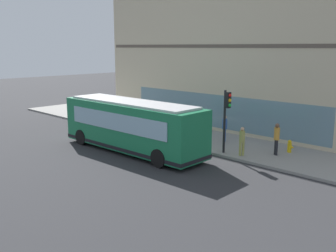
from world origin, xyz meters
TOP-DOWN VIEW (x-y plane):
  - ground at (0.00, 0.00)m, footprint 120.00×120.00m
  - sidewalk_curb at (5.06, 0.00)m, footprint 4.92×40.00m
  - building_corner at (11.87, 0.00)m, footprint 8.75×23.90m
  - city_bus_nearside at (-0.15, 0.59)m, footprint 2.78×10.09m
  - traffic_light_near_corner at (3.09, -3.95)m, footprint 0.32×0.49m
  - fire_hydrant at (5.82, -6.56)m, footprint 0.35×0.35m
  - pedestrian_near_building_entrance at (3.26, -4.95)m, footprint 0.32×0.32m
  - pedestrian_near_hydrant at (3.66, 0.36)m, footprint 0.32×0.32m
  - pedestrian_walking_along_curb at (5.26, -2.29)m, footprint 0.32×0.32m
  - pedestrian_by_light_pole at (4.76, -6.26)m, footprint 0.32×0.32m
  - newspaper_vending_box at (5.10, 4.23)m, footprint 0.44×0.42m

SIDE VIEW (x-z plane):
  - ground at x=0.00m, z-range 0.00..0.00m
  - sidewalk_curb at x=5.06m, z-range 0.00..0.15m
  - fire_hydrant at x=5.82m, z-range 0.14..0.88m
  - newspaper_vending_box at x=5.10m, z-range 0.15..1.05m
  - pedestrian_near_building_entrance at x=3.26m, z-range 0.27..1.92m
  - pedestrian_walking_along_curb at x=5.26m, z-range 0.28..2.01m
  - pedestrian_near_hydrant at x=3.66m, z-range 0.29..2.09m
  - pedestrian_by_light_pole at x=4.76m, z-range 0.30..2.13m
  - city_bus_nearside at x=-0.15m, z-range 0.02..3.09m
  - traffic_light_near_corner at x=3.09m, z-range 0.87..4.53m
  - building_corner at x=11.87m, z-range -0.01..11.37m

